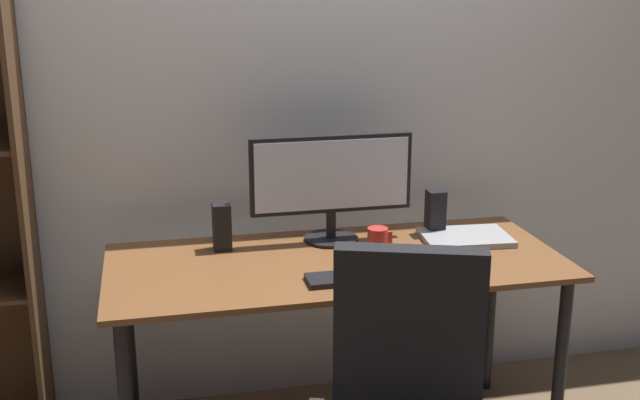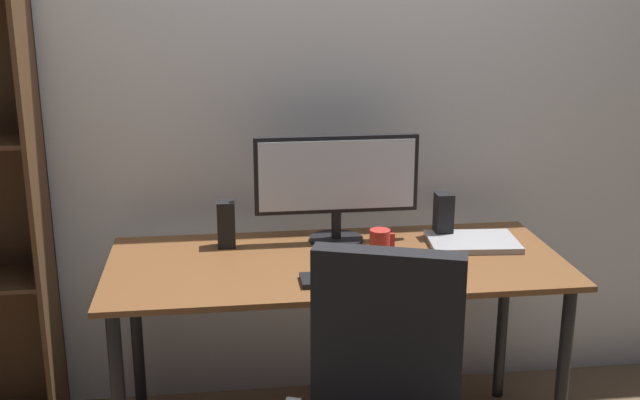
# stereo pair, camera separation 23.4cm
# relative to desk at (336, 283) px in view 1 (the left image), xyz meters

# --- Properties ---
(back_wall) EXTENTS (6.40, 0.10, 2.60)m
(back_wall) POSITION_rel_desk_xyz_m (0.00, 0.51, 0.65)
(back_wall) COLOR silver
(back_wall) RESTS_ON ground
(desk) EXTENTS (1.58, 0.69, 0.74)m
(desk) POSITION_rel_desk_xyz_m (0.00, 0.00, 0.00)
(desk) COLOR brown
(desk) RESTS_ON ground
(monitor) EXTENTS (0.60, 0.20, 0.40)m
(monitor) POSITION_rel_desk_xyz_m (0.03, 0.20, 0.32)
(monitor) COLOR black
(monitor) RESTS_ON desk
(keyboard) EXTENTS (0.29, 0.11, 0.02)m
(keyboard) POSITION_rel_desk_xyz_m (-0.00, -0.20, 0.09)
(keyboard) COLOR black
(keyboard) RESTS_ON desk
(mouse) EXTENTS (0.08, 0.11, 0.03)m
(mouse) POSITION_rel_desk_xyz_m (0.21, -0.19, 0.10)
(mouse) COLOR black
(mouse) RESTS_ON desk
(coffee_mug) EXTENTS (0.09, 0.07, 0.09)m
(coffee_mug) POSITION_rel_desk_xyz_m (0.16, 0.04, 0.13)
(coffee_mug) COLOR #B72D28
(coffee_mug) RESTS_ON desk
(laptop) EXTENTS (0.34, 0.26, 0.02)m
(laptop) POSITION_rel_desk_xyz_m (0.52, 0.09, 0.10)
(laptop) COLOR #99999E
(laptop) RESTS_ON desk
(speaker_left) EXTENTS (0.06, 0.07, 0.17)m
(speaker_left) POSITION_rel_desk_xyz_m (-0.37, 0.19, 0.17)
(speaker_left) COLOR black
(speaker_left) RESTS_ON desk
(speaker_right) EXTENTS (0.06, 0.07, 0.17)m
(speaker_right) POSITION_rel_desk_xyz_m (0.43, 0.19, 0.17)
(speaker_right) COLOR black
(speaker_right) RESTS_ON desk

